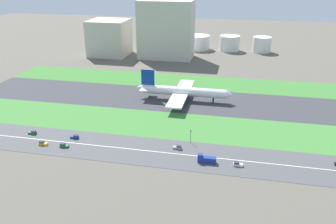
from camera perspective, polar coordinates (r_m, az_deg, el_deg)
ground_plane at (r=236.78m, az=1.31°, el=2.04°), size 800.00×800.00×0.00m
runway at (r=236.76m, az=1.31°, el=2.05°), size 280.00×46.00×0.10m
grass_median_north at (r=274.94m, az=2.91°, el=5.00°), size 280.00×36.00×0.10m
grass_median_south at (r=199.71m, az=-0.89°, el=-2.01°), size 280.00×36.00×0.10m
highway at (r=172.03m, az=-3.27°, el=-6.38°), size 280.00×28.00×0.10m
highway_centerline at (r=172.00m, az=-3.27°, el=-6.36°), size 266.00×0.50×0.01m
airliner at (r=234.01m, az=2.26°, el=3.40°), size 65.00×56.00×19.70m
car_3 at (r=173.16m, az=1.61°, el=-5.81°), size 4.40×1.80×2.00m
truck_0 at (r=162.43m, az=6.29°, el=-7.72°), size 8.40×2.50×4.00m
car_4 at (r=162.41m, az=11.32°, el=-8.38°), size 4.40×1.80×2.00m
car_1 at (r=182.34m, az=-16.68°, el=-5.29°), size 4.40×1.80×2.00m
car_6 at (r=189.64m, az=-15.00°, el=-3.96°), size 4.40×1.80×2.00m
car_5 at (r=187.87m, az=-19.80°, el=-4.85°), size 4.40×1.80×2.00m
car_2 at (r=201.44m, az=-21.27°, el=-3.17°), size 4.40×1.80×2.00m
traffic_light at (r=177.90m, az=3.73°, el=-3.81°), size 0.36×0.50×7.20m
terminal_building at (r=362.66m, az=-9.57°, el=11.91°), size 37.23×35.76×34.87m
hangar_building at (r=344.16m, az=-0.31°, el=13.32°), size 51.95×28.40×54.69m
fuel_tank_west at (r=387.20m, az=4.92°, el=11.30°), size 25.27×25.27×14.85m
fuel_tank_centre at (r=384.50m, az=10.04°, el=11.03°), size 21.12×21.12×15.81m
fuel_tank_east at (r=384.85m, az=15.10°, el=10.62°), size 18.94×18.94×15.83m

